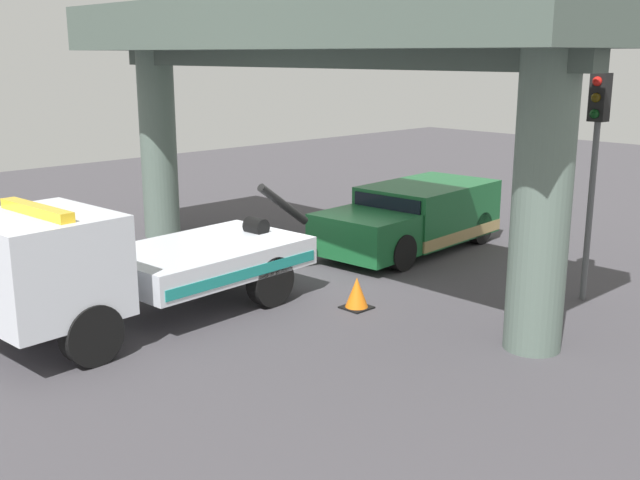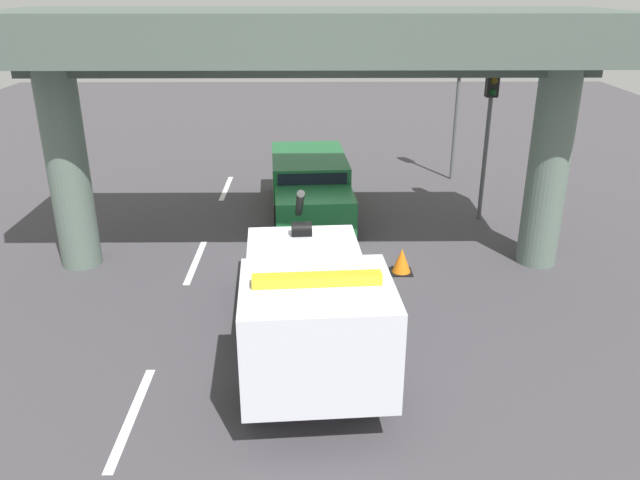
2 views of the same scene
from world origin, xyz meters
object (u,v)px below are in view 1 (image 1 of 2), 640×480
Objects in this scene: traffic_light_far at (596,138)px; traffic_cone_orange at (357,294)px; tow_truck_white at (118,264)px; towed_van_green at (415,218)px.

traffic_light_far is 5.44m from traffic_cone_orange.
traffic_light_far reaches higher than tow_truck_white.
traffic_light_far is at bearing 81.00° from towed_van_green.
towed_van_green is (-8.28, -0.06, -0.42)m from tow_truck_white.
traffic_cone_orange is (4.43, 2.19, -0.49)m from towed_van_green.
towed_van_green is 1.20× the size of traffic_light_far.
traffic_light_far is (-7.50, 4.90, 2.03)m from tow_truck_white.
tow_truck_white is 11.88× the size of traffic_cone_orange.
traffic_cone_orange is at bearing 26.32° from towed_van_green.
traffic_light_far is at bearing 142.90° from traffic_cone_orange.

